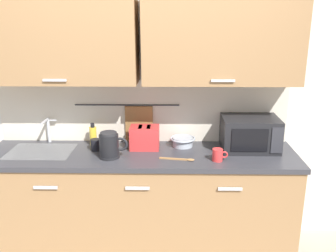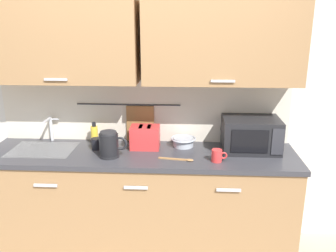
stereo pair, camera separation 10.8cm
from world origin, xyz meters
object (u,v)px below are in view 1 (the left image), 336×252
Objects in this scene: microwave at (250,133)px; mug_near_sink at (96,145)px; mug_by_kettle at (218,155)px; electric_kettle at (110,145)px; mixing_bowl at (183,141)px; dish_soap_bottle at (93,135)px; wooden_spoon at (181,159)px; toaster at (145,137)px.

microwave reaches higher than mug_near_sink.
mug_near_sink is at bearing 167.93° from mug_by_kettle.
electric_kettle is 0.22m from mug_near_sink.
mug_near_sink is at bearing -171.36° from mixing_bowl.
mixing_bowl is at bearing 24.88° from electric_kettle.
mug_by_kettle is (-0.29, -0.26, -0.09)m from microwave.
microwave is 0.40m from mug_by_kettle.
mug_by_kettle is at bearing -17.93° from dish_soap_bottle.
mug_by_kettle is (1.03, -0.33, -0.04)m from dish_soap_bottle.
mug_by_kettle reaches higher than wooden_spoon.
dish_soap_bottle is at bearing 178.99° from mixing_bowl.
electric_kettle is at bearing -47.82° from mug_near_sink.
electric_kettle is 0.64m from mixing_bowl.
microwave is 1.32m from dish_soap_bottle.
wooden_spoon is (0.75, -0.32, -0.08)m from dish_soap_bottle.
mug_by_kettle is at bearing -137.86° from microwave.
electric_kettle is 0.84m from mug_by_kettle.
electric_kettle is at bearing -55.89° from dish_soap_bottle.
mug_near_sink is 0.73m from wooden_spoon.
toaster is at bearing 155.81° from mug_by_kettle.
microwave is 2.03× the size of electric_kettle.
microwave is 1.67× the size of wooden_spoon.
toaster is at bearing 39.17° from electric_kettle.
microwave is 3.83× the size of mug_near_sink.
toaster is at bearing -169.71° from mixing_bowl.
mixing_bowl is at bearing 129.38° from mug_by_kettle.
electric_kettle is at bearing 176.45° from mug_by_kettle.
mug_by_kettle is at bearing -50.62° from mixing_bowl.
dish_soap_bottle reaches higher than wooden_spoon.
mug_near_sink is (-0.14, 0.16, -0.05)m from electric_kettle.
wooden_spoon is (-0.28, 0.01, -0.04)m from mug_by_kettle.
toaster is (-0.87, -0.00, -0.04)m from microwave.
microwave reaches higher than wooden_spoon.
toaster reaches higher than wooden_spoon.
electric_kettle reaches higher than toaster.
wooden_spoon is (-0.57, -0.25, -0.13)m from microwave.
mug_near_sink is 1.00× the size of mug_by_kettle.
dish_soap_bottle is 0.71× the size of wooden_spoon.
wooden_spoon is (-0.02, -0.31, -0.04)m from mixing_bowl.
mug_near_sink reaches higher than wooden_spoon.
toaster is at bearing -179.89° from microwave.
electric_kettle is 0.57m from wooden_spoon.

